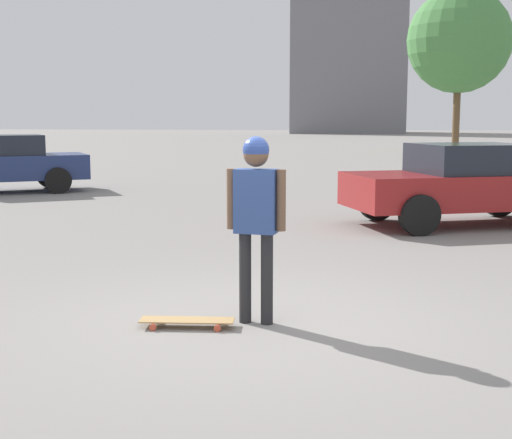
# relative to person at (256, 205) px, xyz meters

# --- Properties ---
(ground_plane) EXTENTS (220.00, 220.00, 0.00)m
(ground_plane) POSITION_rel_person_xyz_m (0.00, 0.00, -1.12)
(ground_plane) COLOR gray
(person) EXTENTS (0.56, 0.25, 1.75)m
(person) POSITION_rel_person_xyz_m (0.00, 0.00, 0.00)
(person) COLOR #262628
(person) RESTS_ON ground_plane
(skateboard) EXTENTS (0.88, 0.32, 0.07)m
(skateboard) POSITION_rel_person_xyz_m (-0.61, -0.22, -1.06)
(skateboard) COLOR tan
(skateboard) RESTS_ON ground_plane
(car_parked_near) EXTENTS (4.50, 3.12, 1.46)m
(car_parked_near) POSITION_rel_person_xyz_m (2.94, 6.63, -0.36)
(car_parked_near) COLOR maroon
(car_parked_near) RESTS_ON ground_plane
(car_parked_far) EXTENTS (4.63, 3.72, 1.48)m
(car_parked_far) POSITION_rel_person_xyz_m (-8.05, 10.95, -0.35)
(car_parked_far) COLOR navy
(car_parked_far) RESTS_ON ground_plane
(building_block_distant) EXTENTS (13.93, 14.62, 30.04)m
(building_block_distant) POSITION_rel_person_xyz_m (0.84, 87.74, 13.90)
(building_block_distant) COLOR slate
(building_block_distant) RESTS_ON ground_plane
(tree_distant) EXTENTS (5.38, 5.38, 8.57)m
(tree_distant) POSITION_rel_person_xyz_m (6.51, 32.41, 4.74)
(tree_distant) COLOR brown
(tree_distant) RESTS_ON ground_plane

